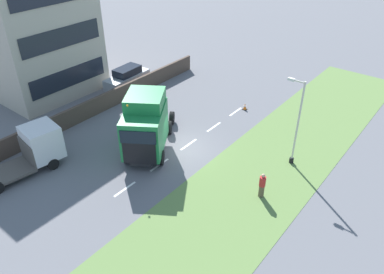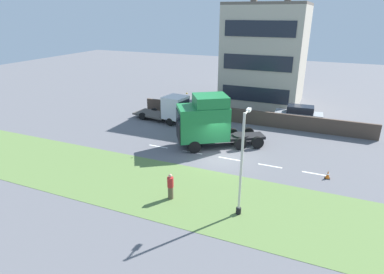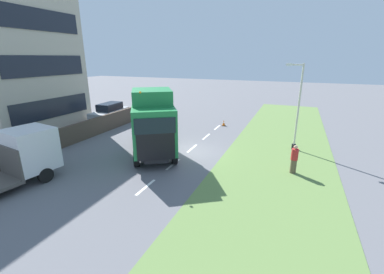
{
  "view_description": "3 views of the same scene",
  "coord_description": "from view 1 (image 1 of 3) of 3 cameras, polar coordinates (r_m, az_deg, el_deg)",
  "views": [
    {
      "loc": [
        -14.45,
        17.17,
        15.45
      ],
      "look_at": [
        -1.11,
        0.3,
        1.61
      ],
      "focal_mm": 35.0,
      "sensor_mm": 36.0,
      "label": 1
    },
    {
      "loc": [
        -22.35,
        -7.0,
        10.83
      ],
      "look_at": [
        -1.37,
        1.94,
        1.94
      ],
      "focal_mm": 30.0,
      "sensor_mm": 36.0,
      "label": 2
    },
    {
      "loc": [
        -6.74,
        15.85,
        6.46
      ],
      "look_at": [
        -0.58,
        0.74,
        1.37
      ],
      "focal_mm": 24.0,
      "sensor_mm": 36.0,
      "label": 3
    }
  ],
  "objects": [
    {
      "name": "traffic_cone_lead",
      "position": [
        32.52,
        8.07,
        4.61
      ],
      "size": [
        0.36,
        0.36,
        0.58
      ],
      "color": "black",
      "rests_on": "ground"
    },
    {
      "name": "parked_car",
      "position": [
        36.39,
        -9.84,
        8.84
      ],
      "size": [
        2.03,
        4.76,
        2.01
      ],
      "rotation": [
        0.0,
        0.0,
        0.06
      ],
      "color": "#9EA3A8",
      "rests_on": "ground"
    },
    {
      "name": "building_block",
      "position": [
        37.46,
        -23.94,
        15.37
      ],
      "size": [
        10.35,
        8.72,
        12.96
      ],
      "color": "#B7AD99",
      "rests_on": "ground"
    },
    {
      "name": "ground_plane",
      "position": [
        27.25,
        -1.44,
        -1.8
      ],
      "size": [
        120.0,
        120.0,
        0.0
      ],
      "primitive_type": "plane",
      "color": "slate",
      "rests_on": "ground"
    },
    {
      "name": "grass_verge",
      "position": [
        24.59,
        9.48,
        -6.68
      ],
      "size": [
        7.0,
        44.0,
        0.01
      ],
      "color": "#607F42",
      "rests_on": "ground"
    },
    {
      "name": "flatbed_truck",
      "position": [
        26.85,
        -22.68,
        -1.41
      ],
      "size": [
        3.09,
        6.33,
        2.83
      ],
      "rotation": [
        0.0,
        0.0,
        2.99
      ],
      "color": "silver",
      "rests_on": "ground"
    },
    {
      "name": "pedestrian",
      "position": [
        23.05,
        10.62,
        -7.28
      ],
      "size": [
        0.39,
        0.39,
        1.7
      ],
      "color": "brown",
      "rests_on": "ground"
    },
    {
      "name": "lamp_post",
      "position": [
        25.25,
        15.54,
        1.47
      ],
      "size": [
        1.27,
        0.3,
        6.08
      ],
      "color": "black",
      "rests_on": "ground"
    },
    {
      "name": "lane_markings",
      "position": [
        27.69,
        -0.52,
        -1.15
      ],
      "size": [
        0.16,
        14.6,
        0.0
      ],
      "color": "white",
      "rests_on": "ground"
    },
    {
      "name": "lorry_cab",
      "position": [
        25.8,
        -7.04,
        1.78
      ],
      "size": [
        6.07,
        7.38,
        4.65
      ],
      "rotation": [
        0.0,
        0.0,
        0.58
      ],
      "color": "black",
      "rests_on": "ground"
    },
    {
      "name": "boundary_wall",
      "position": [
        32.57,
        -13.81,
        4.93
      ],
      "size": [
        0.25,
        24.0,
        1.5
      ],
      "color": "#4C3D33",
      "rests_on": "ground"
    }
  ]
}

